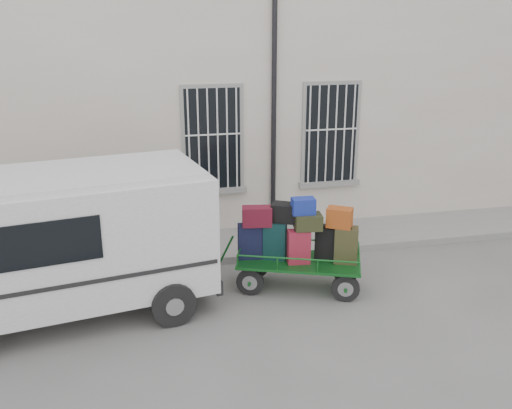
{
  "coord_description": "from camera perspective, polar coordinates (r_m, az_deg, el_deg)",
  "views": [
    {
      "loc": [
        -2.17,
        -9.11,
        4.77
      ],
      "look_at": [
        0.12,
        1.0,
        1.35
      ],
      "focal_mm": 40.0,
      "sensor_mm": 36.0,
      "label": 1
    }
  ],
  "objects": [
    {
      "name": "sidewalk",
      "position": [
        12.44,
        -1.75,
        -3.95
      ],
      "size": [
        24.0,
        1.7,
        0.15
      ],
      "primitive_type": "cube",
      "color": "gray",
      "rests_on": "ground"
    },
    {
      "name": "building",
      "position": [
        14.87,
        -4.35,
        11.34
      ],
      "size": [
        24.0,
        5.15,
        6.0
      ],
      "color": "beige",
      "rests_on": "ground"
    },
    {
      "name": "luggage_cart",
      "position": [
        10.3,
        4.29,
        -3.78
      ],
      "size": [
        2.6,
        1.73,
        1.75
      ],
      "rotation": [
        0.0,
        0.0,
        -0.37
      ],
      "color": "black",
      "rests_on": "ground"
    },
    {
      "name": "van",
      "position": [
        9.71,
        -19.14,
        -3.09
      ],
      "size": [
        5.15,
        2.88,
        2.45
      ],
      "rotation": [
        0.0,
        0.0,
        0.18
      ],
      "color": "silver",
      "rests_on": "ground"
    },
    {
      "name": "ground",
      "position": [
        10.51,
        0.59,
        -8.75
      ],
      "size": [
        80.0,
        80.0,
        0.0
      ],
      "primitive_type": "plane",
      "color": "#62625D",
      "rests_on": "ground"
    }
  ]
}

